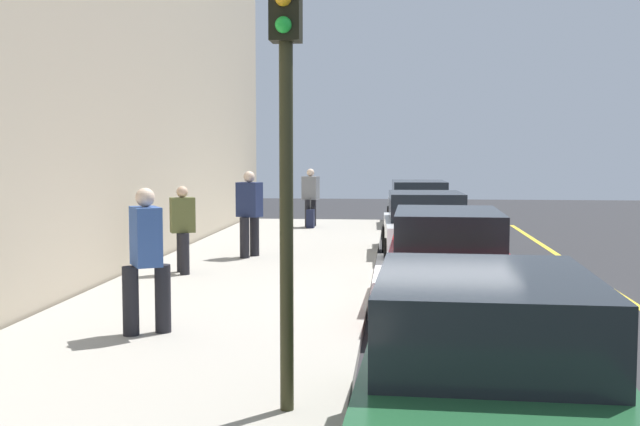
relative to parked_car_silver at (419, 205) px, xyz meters
name	(u,v)px	position (x,y,z in m)	size (l,w,h in m)	color
ground_plane	(433,307)	(12.17, -0.12, -0.76)	(56.00, 56.00, 0.00)	#28282B
sidewalk	(225,299)	(12.17, -3.42, -0.68)	(28.00, 4.60, 0.15)	#A39E93
snow_bank_curb	(389,280)	(10.34, -0.82, -0.65)	(5.81, 0.56, 0.22)	white
parked_car_silver	(419,205)	(0.00, 0.00, 0.00)	(4.78, 2.02, 1.51)	black
parked_car_white	(426,227)	(6.83, -0.04, 0.00)	(4.17, 2.00, 1.51)	black
parked_car_red	(448,260)	(12.29, 0.10, 0.00)	(4.84, 1.99, 1.51)	black
parked_car_green	(486,379)	(18.65, -0.03, 0.00)	(4.50, 2.02, 1.51)	black
pedestrian_navy_coat	(249,211)	(7.75, -3.84, 0.38)	(0.58, 0.58, 1.85)	black
pedestrian_grey_coat	(311,196)	(0.83, -3.28, 0.33)	(0.56, 0.54, 1.75)	black
pedestrian_blue_coat	(146,256)	(14.97, -3.78, 0.37)	(0.58, 0.55, 1.83)	black
pedestrian_olive_coat	(183,227)	(10.12, -4.66, 0.26)	(0.51, 0.52, 1.63)	black
traffic_light_pole	(286,105)	(17.70, -1.64, 2.06)	(0.35, 0.26, 3.91)	#2D2D19
rolling_suitcase	(310,219)	(1.18, -3.24, -0.33)	(0.34, 0.22, 0.91)	#191E38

